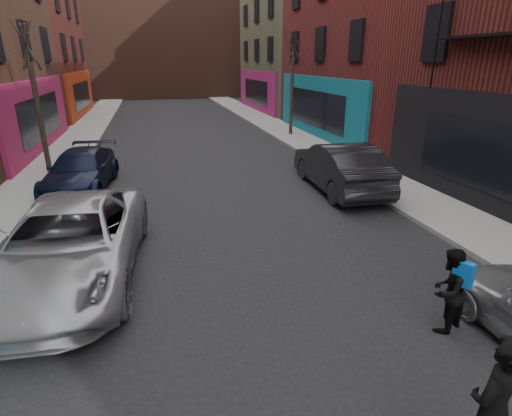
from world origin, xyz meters
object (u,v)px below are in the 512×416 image
tree_right_far (292,75)px  pedestrian (449,290)px  tree_left_far (34,88)px  skateboarder (493,411)px  parked_left_far (71,243)px  parked_right_end (339,166)px  parked_left_end (81,171)px

tree_right_far → pedestrian: tree_right_far is taller
tree_left_far → skateboarder: size_ratio=3.57×
tree_left_far → parked_left_far: size_ratio=1.12×
parked_right_end → pedestrian: bearing=80.1°
tree_right_far → pedestrian: 19.10m
parked_left_far → skateboarder: skateboarder is taller
skateboarder → parked_left_end: bearing=-84.2°
tree_left_far → pedestrian: size_ratio=4.33×
parked_right_end → parked_left_far: bearing=30.5°
tree_left_far → parked_left_far: (2.33, -9.07, -2.58)m
tree_left_far → parked_left_far: tree_left_far is taller
parked_left_far → skateboarder: bearing=-45.0°
skateboarder → parked_left_far: bearing=-68.5°
parked_right_end → skateboarder: skateboarder is taller
parked_left_end → skateboarder: 13.69m
parked_left_far → parked_left_end: bearing=101.0°
tree_left_far → pedestrian: 15.49m
parked_left_far → parked_left_end: (-0.73, 6.60, -0.12)m
parked_left_far → parked_right_end: (8.13, 4.28, 0.04)m
parked_left_end → skateboarder: (5.68, -12.45, 0.32)m
parked_left_far → parked_left_end: size_ratio=1.22×
tree_left_far → parked_left_far: 9.71m
tree_right_far → parked_left_far: 18.33m
parked_right_end → pedestrian: (-1.73, -7.74, -0.09)m
tree_right_far → parked_left_end: 14.02m
tree_right_far → skateboarder: (-5.12, -20.92, -2.52)m
tree_left_far → parked_left_far: bearing=-75.6°
parked_right_end → parked_left_end: bearing=-12.0°
parked_left_end → pedestrian: 12.33m
parked_left_far → parked_left_end: 6.64m
parked_left_end → tree_left_far: bearing=130.0°
skateboarder → pedestrian: 2.80m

